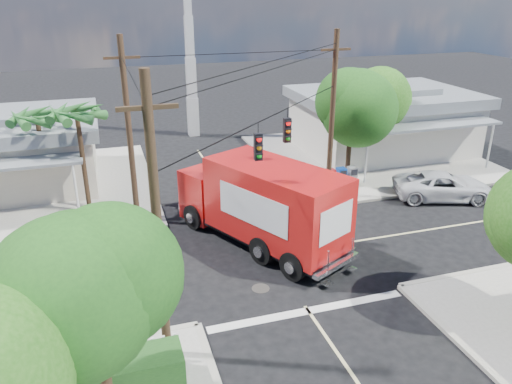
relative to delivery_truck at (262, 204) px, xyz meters
name	(u,v)px	position (x,y,z in m)	size (l,w,h in m)	color
ground	(270,255)	(-0.02, -1.14, -1.97)	(120.00, 120.00, 0.00)	black
sidewalk_ne	(367,156)	(10.86, 9.74, -1.90)	(14.12, 14.12, 0.14)	#9B968C
sidewalk_nw	(27,192)	(-10.90, 9.74, -1.90)	(14.12, 14.12, 0.14)	#9B968C
road_markings	(281,272)	(-0.02, -2.61, -1.96)	(32.00, 32.00, 0.01)	beige
building_ne	(383,119)	(12.48, 10.82, 0.35)	(11.80, 10.20, 4.50)	silver
building_nw	(3,150)	(-12.02, 11.32, 0.25)	(10.80, 10.20, 4.30)	beige
radio_tower	(190,63)	(0.48, 18.86, 3.67)	(0.80, 0.80, 17.00)	silver
tree_sw_front	(93,290)	(-7.01, -8.68, 2.36)	(3.88, 3.78, 6.03)	#422D1C
tree_ne_front	(353,105)	(7.19, 5.62, 2.80)	(4.21, 4.14, 6.66)	#422D1C
tree_ne_back	(373,104)	(9.79, 7.82, 2.22)	(3.77, 3.66, 5.82)	#422D1C
palm_nw_front	(77,115)	(-7.52, 6.36, 3.07)	(3.01, 3.08, 5.59)	#422D1C
palm_nw_back	(37,119)	(-9.52, 7.86, 2.70)	(3.01, 3.08, 5.19)	#422D1C
utility_poles	(223,146)	(-1.60, 0.46, 2.70)	(12.00, 10.68, 9.00)	#473321
picket_fence	(79,365)	(-7.82, -6.74, -1.29)	(5.94, 0.06, 1.00)	silver
vending_boxes	(341,177)	(6.48, 5.06, -1.28)	(1.90, 0.50, 1.10)	red
delivery_truck	(262,204)	(0.00, 0.00, 0.00)	(6.35, 9.17, 3.88)	black
parked_car	(443,186)	(11.19, 2.00, -1.22)	(2.47, 5.35, 1.49)	silver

